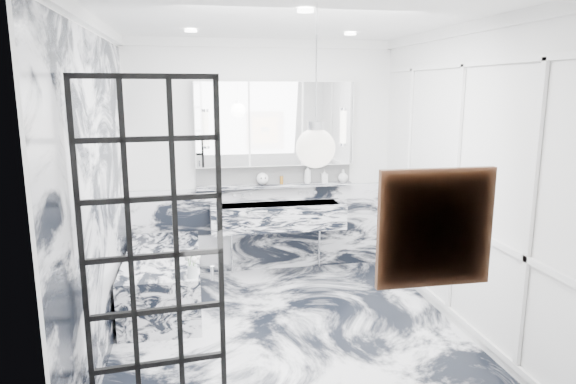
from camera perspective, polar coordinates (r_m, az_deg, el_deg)
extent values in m
plane|color=silver|center=(4.95, 0.17, -15.42)|extent=(3.60, 3.60, 0.00)
plane|color=white|center=(4.45, 0.19, 18.70)|extent=(3.60, 3.60, 0.00)
plane|color=white|center=(6.25, -2.90, 3.76)|extent=(3.60, 0.00, 3.60)
plane|color=white|center=(2.80, 7.11, -6.16)|extent=(3.60, 0.00, 3.60)
plane|color=white|center=(4.49, -20.33, -0.05)|extent=(0.00, 3.60, 3.60)
plane|color=white|center=(5.04, 18.36, 1.29)|extent=(0.00, 3.60, 3.60)
cube|color=silver|center=(6.40, -2.79, -4.05)|extent=(3.18, 0.05, 1.05)
cube|color=silver|center=(4.50, -20.09, -0.79)|extent=(0.02, 3.56, 2.68)
cube|color=white|center=(5.05, 18.09, 0.17)|extent=(0.03, 3.40, 2.30)
imported|color=#8C5919|center=(6.29, 2.19, 2.01)|extent=(0.11, 0.12, 0.23)
imported|color=#4C4C51|center=(6.34, 4.07, 1.79)|extent=(0.08, 0.08, 0.17)
imported|color=silver|center=(6.41, 6.13, 1.81)|extent=(0.16, 0.16, 0.16)
sphere|color=white|center=(6.20, -2.86, 1.49)|extent=(0.15, 0.15, 0.15)
cylinder|color=#8C5919|center=(6.24, -0.72, 1.33)|extent=(0.04, 0.04, 0.10)
cylinder|color=silver|center=(4.78, -10.56, -8.68)|extent=(0.09, 0.09, 0.12)
cube|color=#C17B13|center=(3.00, 16.06, -3.87)|extent=(0.58, 0.06, 0.58)
sphere|color=white|center=(3.31, 3.08, 4.89)|extent=(0.25, 0.25, 0.25)
cube|color=silver|center=(6.16, -1.15, -2.70)|extent=(1.60, 0.45, 0.30)
cube|color=silver|center=(6.25, -1.41, 0.70)|extent=(1.90, 0.14, 0.04)
cube|color=white|center=(6.28, -1.51, 2.01)|extent=(1.90, 0.03, 0.23)
cube|color=white|center=(6.15, -1.45, 7.58)|extent=(1.90, 0.16, 1.00)
cylinder|color=white|center=(5.99, -9.13, 6.94)|extent=(0.07, 0.07, 0.40)
cylinder|color=white|center=(6.25, 6.20, 7.21)|extent=(0.07, 0.07, 0.40)
cube|color=silver|center=(5.60, -13.66, -9.39)|extent=(0.75, 1.65, 0.55)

